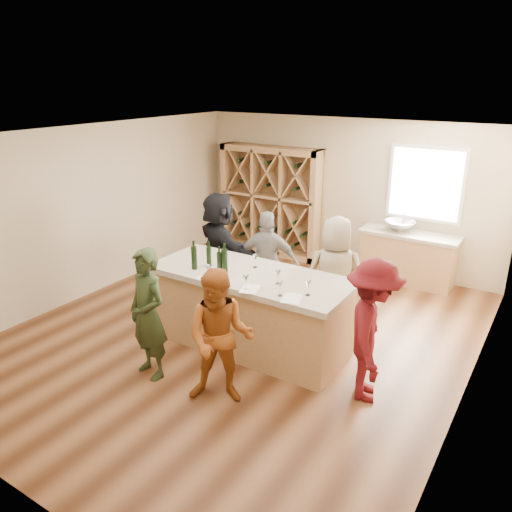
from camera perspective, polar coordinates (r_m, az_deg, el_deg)
The scene contains 33 objects.
floor at distance 7.34m, azimuth -1.52°, elevation -9.15°, with size 6.00×7.00×0.10m, color brown.
ceiling at distance 6.45m, azimuth -1.76°, elevation 13.99°, with size 6.00×7.00×0.10m, color white.
wall_back at distance 9.79m, azimuth 10.19°, elevation 7.14°, with size 6.00×0.10×2.80m, color #C4B08E.
wall_left at distance 8.77m, azimuth -18.43°, elevation 4.94°, with size 0.10×7.00×2.80m, color #C4B08E.
wall_right at distance 5.73m, azimuth 24.56°, elevation -3.64°, with size 0.10×7.00×2.80m, color #C4B08E.
window_frame at distance 9.19m, azimuth 18.83°, elevation 7.80°, with size 1.30×0.06×1.30m, color white.
window_pane at distance 9.16m, azimuth 18.78°, elevation 7.76°, with size 1.18×0.01×1.18m, color white.
wine_rack at distance 10.27m, azimuth 1.70°, elevation 6.32°, with size 2.20×0.45×2.20m, color #AC8052.
back_counter_base at distance 9.31m, azimuth 16.92°, elevation -0.32°, with size 1.60×0.58×0.86m, color #AC8052.
back_counter_top at distance 9.17m, azimuth 17.21°, elevation 2.37°, with size 1.70×0.62×0.06m, color #B1A692.
sink at distance 9.18m, azimuth 16.09°, elevation 3.32°, with size 0.54×0.54×0.19m, color silver.
faucet at distance 9.33m, azimuth 16.46°, elevation 3.91°, with size 0.02×0.02×0.30m, color silver.
tasting_counter_base at distance 6.78m, azimuth -0.65°, elevation -6.49°, with size 2.60×1.00×1.00m, color #AC8052.
tasting_counter_top at distance 6.56m, azimuth -0.67°, elevation -2.26°, with size 2.72×1.12×0.08m, color #B1A692.
wine_bottle_b at distance 6.67m, azimuth -7.08°, elevation -0.20°, with size 0.08×0.08×0.31m, color black.
wine_bottle_c at distance 6.76m, azimuth -5.41°, elevation -0.04°, with size 0.07×0.07×0.28m, color black.
wine_bottle_d at distance 6.54m, azimuth -4.20°, elevation -0.72°, with size 0.07×0.07×0.27m, color black.
wine_bottle_e at distance 6.50m, azimuth -3.61°, elevation -0.58°, with size 0.08×0.08×0.33m, color black.
wine_glass_a at distance 6.33m, azimuth -5.49°, elevation -1.84°, with size 0.07×0.07×0.19m, color white.
wine_glass_b at distance 6.00m, azimuth -1.16°, elevation -3.00°, with size 0.07×0.07×0.20m, color white.
wine_glass_c at distance 5.85m, azimuth 2.75°, elevation -3.76°, with size 0.07×0.07×0.18m, color white.
wine_glass_d at distance 6.17m, azimuth 2.52°, elevation -2.44°, with size 0.07×0.07×0.18m, color white.
wine_glass_e at distance 5.89m, azimuth 5.97°, elevation -3.61°, with size 0.07×0.07×0.19m, color white.
tasting_menu_a at distance 6.43m, azimuth -5.49°, elevation -2.43°, with size 0.20×0.27×0.00m, color white.
tasting_menu_b at distance 6.06m, azimuth -0.72°, elevation -3.78°, with size 0.21×0.28×0.00m, color white.
tasting_menu_c at distance 5.82m, azimuth 4.11°, elevation -4.86°, with size 0.22×0.29×0.00m, color white.
person_near_left at distance 6.15m, azimuth -12.25°, elevation -6.52°, with size 0.60×0.44×1.65m, color #263319.
person_near_right at distance 5.59m, azimuth -4.09°, elevation -9.28°, with size 0.77×0.42×1.59m, color #994C19.
person_server at distance 5.75m, azimuth 13.07°, elevation -8.34°, with size 1.09×0.51×1.69m, color #590F14.
person_far_mid at distance 7.60m, azimuth 1.33°, elevation -0.87°, with size 0.96×0.49×1.63m, color slate.
person_far_right at distance 7.09m, azimuth 9.01°, elevation -2.33°, with size 0.84×0.55×1.72m, color gray.
person_far_left at distance 8.10m, azimuth -4.18°, elevation 1.06°, with size 1.67×0.60×1.80m, color black.
wine_glass_f at distance 6.69m, azimuth -0.09°, elevation -0.59°, with size 0.07×0.07×0.18m, color white.
Camera 1 is at (3.61, -5.30, 3.52)m, focal length 35.00 mm.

